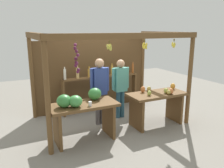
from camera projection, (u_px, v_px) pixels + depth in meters
The scene contains 7 objects.
ground_plane at pixel (109, 120), 5.93m from camera, with size 12.00×12.00×0.00m, color gray.
market_stall at pixel (101, 67), 6.03m from camera, with size 3.46×2.14×2.21m.
fruit_counter_left at pixel (82, 109), 4.69m from camera, with size 1.40×0.69×1.06m.
fruit_counter_right at pixel (157, 101), 5.52m from camera, with size 1.40×0.64×0.95m.
bottle_shelf_unit at pixel (101, 82), 6.45m from camera, with size 2.22×0.22×1.34m.
vendor_man at pixel (100, 86), 5.46m from camera, with size 0.48×0.22×1.61m.
vendor_woman at pixel (120, 84), 5.89m from camera, with size 0.48×0.21×1.53m.
Camera 1 is at (-2.36, -5.02, 2.29)m, focal length 36.88 mm.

